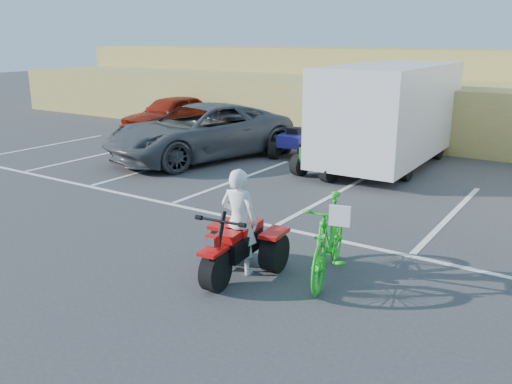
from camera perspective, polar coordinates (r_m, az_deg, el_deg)
The scene contains 11 objects.
ground at distance 8.77m, azimuth -6.36°, elevation -8.05°, with size 100.00×100.00×0.00m, color #353538.
parking_stripes at distance 11.62m, azimuth 9.91°, elevation -2.09°, with size 28.00×5.16×0.01m.
grass_embankment at distance 22.32m, azimuth 20.08°, elevation 9.51°, with size 40.00×8.50×3.10m.
red_trike_atv at distance 8.50m, azimuth -2.24°, elevation -8.76°, with size 1.22×1.62×1.05m, color #BC0C0A, non-canonical shape.
rider at distance 8.31m, azimuth -1.79°, elevation -3.14°, with size 0.61×0.40×1.67m, color white.
green_dirt_bike at distance 8.27m, azimuth 7.69°, elevation -4.89°, with size 0.59×2.11×1.27m, color #14BF19.
grey_pickup at distance 16.56m, azimuth -5.93°, elevation 6.34°, with size 2.71×5.88×1.63m, color #414449.
red_car at distance 21.35m, azimuth -8.92°, elevation 8.10°, with size 1.69×4.20×1.43m, color maroon.
cargo_trailer at distance 15.97m, azimuth 13.95°, elevation 8.21°, with size 2.51×6.11×2.84m.
quad_atv_blue at distance 16.83m, azimuth 4.05°, elevation 3.71°, with size 1.15×1.54×1.01m, color navy, non-canonical shape.
quad_atv_green at distance 14.66m, azimuth 7.46°, elevation 1.77°, with size 1.23×1.65×1.08m, color #125217, non-canonical shape.
Camera 1 is at (5.18, -6.12, 3.55)m, focal length 38.00 mm.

